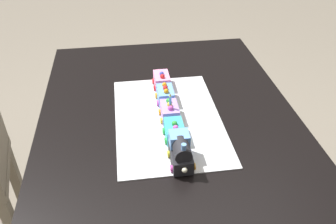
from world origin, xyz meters
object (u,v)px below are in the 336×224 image
(cake_locomotive, at_px, (181,151))
(cake_car_tanker_sky_blue, at_px, (166,95))
(cake_car_flatbed_turquoise, at_px, (175,131))
(cake_car_caboose_lavender, at_px, (170,111))
(birthday_candle, at_px, (170,98))
(dining_table, at_px, (170,142))
(cake_car_gondola_bubblegum, at_px, (162,80))

(cake_locomotive, distance_m, cake_car_tanker_sky_blue, 0.37)
(cake_car_flatbed_turquoise, bearing_deg, cake_car_caboose_lavender, 0.00)
(cake_locomotive, bearing_deg, cake_car_caboose_lavender, -0.00)
(birthday_candle, bearing_deg, cake_car_caboose_lavender, -0.00)
(dining_table, distance_m, cake_car_tanker_sky_blue, 0.19)
(dining_table, distance_m, birthday_candle, 0.21)
(cake_locomotive, relative_size, cake_car_caboose_lavender, 1.40)
(cake_locomotive, distance_m, cake_car_flatbed_turquoise, 0.13)
(cake_car_flatbed_turquoise, bearing_deg, cake_car_gondola_bubblegum, 0.00)
(cake_locomotive, xyz_separation_m, cake_car_flatbed_turquoise, (0.13, -0.00, -0.02))
(cake_car_caboose_lavender, relative_size, cake_car_tanker_sky_blue, 1.00)
(cake_locomotive, height_order, cake_car_flatbed_turquoise, cake_locomotive)
(dining_table, relative_size, cake_car_flatbed_turquoise, 14.00)
(cake_car_flatbed_turquoise, height_order, birthday_candle, birthday_candle)
(cake_car_caboose_lavender, xyz_separation_m, cake_car_gondola_bubblegum, (0.24, 0.00, -0.00))
(cake_locomotive, xyz_separation_m, cake_car_tanker_sky_blue, (0.36, -0.00, -0.02))
(cake_car_flatbed_turquoise, distance_m, birthday_candle, 0.13)
(cake_car_tanker_sky_blue, bearing_deg, cake_car_gondola_bubblegum, 0.00)
(dining_table, distance_m, cake_car_flatbed_turquoise, 0.17)
(birthday_candle, bearing_deg, cake_car_flatbed_turquoise, -180.00)
(cake_car_flatbed_turquoise, distance_m, cake_car_caboose_lavender, 0.12)
(cake_car_caboose_lavender, bearing_deg, birthday_candle, 180.00)
(cake_car_flatbed_turquoise, bearing_deg, cake_car_tanker_sky_blue, 0.00)
(dining_table, xyz_separation_m, cake_car_caboose_lavender, (0.01, -0.00, 0.14))
(birthday_candle, bearing_deg, cake_locomotive, 180.00)
(cake_car_gondola_bubblegum, distance_m, birthday_candle, 0.25)
(cake_car_caboose_lavender, bearing_deg, cake_car_gondola_bubblegum, 0.00)
(cake_car_caboose_lavender, distance_m, cake_car_tanker_sky_blue, 0.12)
(cake_car_flatbed_turquoise, relative_size, cake_car_gondola_bubblegum, 1.00)
(cake_car_tanker_sky_blue, distance_m, cake_car_gondola_bubblegum, 0.12)
(cake_locomotive, relative_size, cake_car_flatbed_turquoise, 1.40)
(dining_table, xyz_separation_m, birthday_candle, (0.00, -0.00, 0.21))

